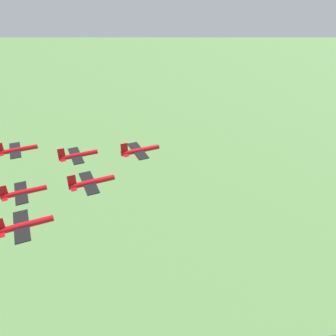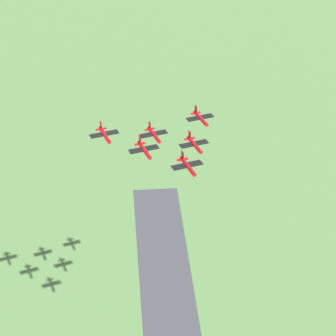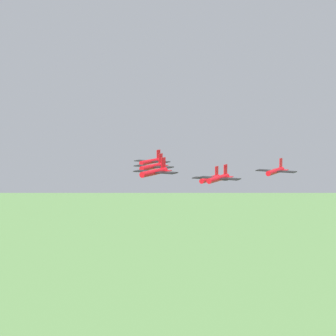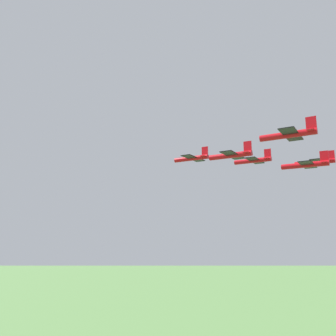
# 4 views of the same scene
# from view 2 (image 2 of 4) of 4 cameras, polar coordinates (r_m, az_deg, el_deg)

# --- Properties ---
(jet_0) EXTENTS (11.16, 10.45, 3.74)m
(jet_0) POSITION_cam_2_polar(r_m,az_deg,el_deg) (213.29, 1.70, 0.22)
(jet_0) COLOR #B20C14
(jet_1) EXTENTS (11.16, 10.45, 3.74)m
(jet_1) POSITION_cam_2_polar(r_m,az_deg,el_deg) (230.28, 2.30, 2.10)
(jet_1) COLOR #B20C14
(jet_2) EXTENTS (11.16, 10.45, 3.74)m
(jet_2) POSITION_cam_2_polar(r_m,az_deg,el_deg) (223.39, -2.09, 1.63)
(jet_2) COLOR #B20C14
(jet_3) EXTENTS (11.16, 10.45, 3.74)m
(jet_3) POSITION_cam_2_polar(r_m,az_deg,el_deg) (245.89, 2.83, 4.39)
(jet_3) COLOR #B20C14
(jet_4) EXTENTS (11.16, 10.45, 3.74)m
(jet_4) POSITION_cam_2_polar(r_m,az_deg,el_deg) (241.22, -1.25, 2.97)
(jet_4) COLOR #B20C14
(jet_5) EXTENTS (11.16, 10.45, 3.74)m
(jet_5) POSITION_cam_2_polar(r_m,az_deg,el_deg) (234.40, -5.55, 2.95)
(jet_5) COLOR #B20C14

